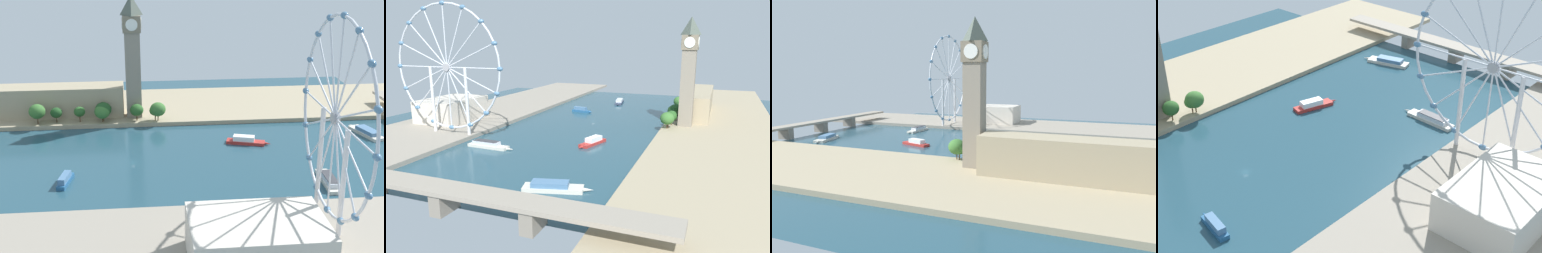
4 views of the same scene
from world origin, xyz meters
TOP-DOWN VIEW (x-y plane):
  - ground_plane at (0.00, 0.00)m, footprint 390.79×390.79m
  - ferris_wheel at (84.87, 93.35)m, footprint 97.50×3.20m
  - riverside_hall at (118.73, 51.72)m, footprint 39.16×56.93m
  - river_bridge at (-0.00, 200.07)m, footprint 202.79×14.29m
  - tour_boat_0 at (40.61, 109.32)m, footprint 36.20×8.13m
  - tour_boat_1 at (26.22, -37.87)m, footprint 23.50×8.13m
  - tour_boat_2 at (-25.16, 74.55)m, footprint 13.91×29.61m
  - tour_boat_4 at (-34.00, 161.59)m, footprint 35.87×16.57m

SIDE VIEW (x-z plane):
  - ground_plane at x=0.00m, z-range 0.00..0.00m
  - tour_boat_4 at x=-34.00m, z-range -0.40..4.28m
  - tour_boat_0 at x=40.61m, z-range -0.42..4.54m
  - tour_boat_2 at x=-25.16m, z-range -0.54..4.82m
  - tour_boat_1 at x=26.22m, z-range -0.42..5.14m
  - river_bridge at x=0.00m, z-range 3.26..15.16m
  - riverside_hall at x=118.73m, z-range 3.00..22.43m
  - ferris_wheel at x=84.87m, z-range 3.48..102.27m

